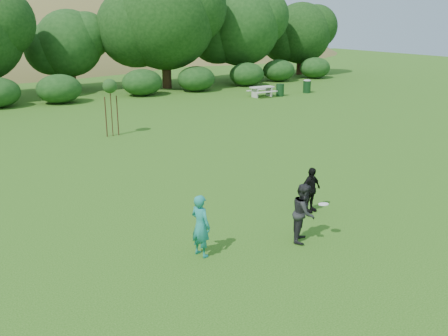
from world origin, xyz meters
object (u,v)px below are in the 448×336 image
Objects in this scene: sapling at (110,88)px; trash_can_lidded at (307,86)px; player_grey at (304,213)px; picnic_table at (262,90)px; player_black at (311,190)px; player_teal at (201,226)px; trash_can_near at (280,90)px.

sapling is 2.71× the size of trash_can_lidded.
picnic_table is at bearing 14.18° from player_grey.
trash_can_lidded is at bearing 40.68° from player_black.
player_teal is 25.92m from picnic_table.
player_black is at bearing -82.86° from sapling.
trash_can_lidded is at bearing 4.17° from trash_can_near.
player_grey reaches higher than picnic_table.
player_teal reaches higher than player_black.
trash_can_near is 0.50× the size of picnic_table.
player_teal is at bearing 123.93° from player_grey.
player_black is at bearing 1.41° from player_grey.
picnic_table is at bearing -54.78° from player_teal.
player_teal is at bearing -132.37° from trash_can_near.
sapling is 15.29m from picnic_table.
player_grey is 1.77× the size of trash_can_near.
player_black is at bearing -130.78° from trash_can_lidded.
player_teal is 1.14× the size of player_black.
sapling is (-1.62, 12.95, 1.71)m from player_black.
sapling is (2.67, 13.74, 1.61)m from player_teal.
player_grey is 14.51m from sapling.
picnic_table is (16.49, 20.00, -0.29)m from player_teal.
player_black is 0.78× the size of picnic_table.
trash_can_lidded is (20.68, 19.79, -0.26)m from player_teal.
player_grey is at bearing -144.91° from player_black.
player_grey is 0.89× the size of picnic_table.
player_grey is 0.56× the size of sapling.
trash_can_lidded is at bearing 6.57° from player_grey.
trash_can_lidded is at bearing 18.56° from sapling.
player_black reaches higher than trash_can_lidded.
player_black is at bearing -125.84° from trash_can_near.
trash_can_near is 0.86× the size of trash_can_lidded.
sapling is 1.58× the size of picnic_table.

